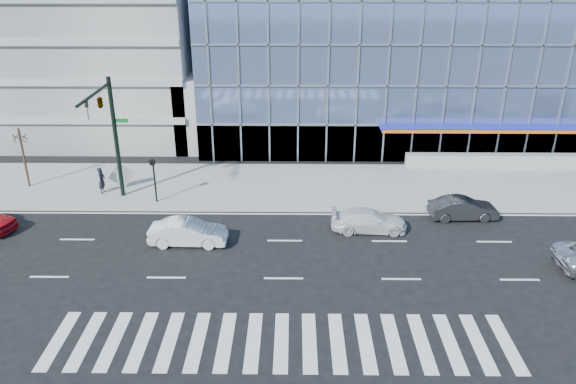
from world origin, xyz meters
name	(u,v)px	position (x,y,z in m)	size (l,w,h in m)	color
ground	(285,241)	(0.00, 0.00, 0.00)	(160.00, 160.00, 0.00)	black
sidewalk	(287,185)	(0.00, 8.00, 0.07)	(120.00, 8.00, 0.15)	gray
theatre_building	(437,39)	(14.00, 26.00, 7.50)	(42.00, 26.00, 15.00)	#6B83B3
parking_garage	(75,11)	(-20.00, 26.00, 10.00)	(24.00, 24.00, 20.00)	gray
ramp_block	(218,107)	(-6.00, 18.00, 3.00)	(6.00, 8.00, 6.00)	gray
traffic_signal	(105,114)	(-11.00, 4.57, 6.16)	(1.14, 5.74, 8.00)	black
ped_signal_post	(154,174)	(-8.50, 4.94, 2.14)	(0.30, 0.33, 3.00)	black
street_tree_near	(20,136)	(-18.00, 7.50, 3.78)	(1.10, 1.10, 4.23)	#332319
white_suv	(369,220)	(4.96, 1.36, 0.65)	(1.81, 4.45, 1.29)	silver
white_sedan	(188,232)	(-5.45, -0.42, 0.72)	(1.52, 4.37, 1.44)	silver
dark_sedan	(463,208)	(10.96, 3.00, 0.68)	(1.45, 4.16, 1.37)	black
pedestrian	(102,180)	(-12.47, 6.42, 1.06)	(0.66, 0.44, 1.82)	black
tilted_panel	(122,175)	(-11.37, 7.27, 1.06)	(1.30, 0.06, 1.30)	#9F9F9F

